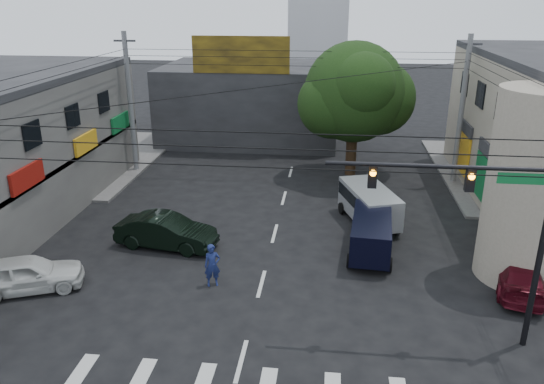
% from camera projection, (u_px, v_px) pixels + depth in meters
% --- Properties ---
extents(ground, '(160.00, 160.00, 0.00)m').
position_uv_depth(ground, '(254.00, 310.00, 20.21)').
color(ground, black).
rests_on(ground, ground).
extents(sidewalk_far_left, '(16.00, 16.00, 0.15)m').
position_uv_depth(sidewalk_far_left, '(48.00, 158.00, 38.87)').
color(sidewalk_far_left, '#514F4C').
rests_on(sidewalk_far_left, ground).
extents(corner_column, '(4.00, 4.00, 8.00)m').
position_uv_depth(corner_column, '(537.00, 188.00, 21.36)').
color(corner_column, gray).
rests_on(corner_column, ground).
extents(building_far, '(14.00, 10.00, 6.00)m').
position_uv_depth(building_far, '(252.00, 102.00, 43.80)').
color(building_far, '#232326').
rests_on(building_far, ground).
extents(billboard, '(7.00, 0.30, 2.60)m').
position_uv_depth(billboard, '(241.00, 55.00, 37.74)').
color(billboard, olive).
rests_on(billboard, building_far).
extents(street_tree, '(6.40, 6.40, 8.70)m').
position_uv_depth(street_tree, '(354.00, 92.00, 33.70)').
color(street_tree, black).
rests_on(street_tree, ground).
extents(traffic_gantry, '(7.10, 0.35, 7.20)m').
position_uv_depth(traffic_gantry, '(493.00, 213.00, 16.75)').
color(traffic_gantry, black).
rests_on(traffic_gantry, ground).
extents(utility_pole_far_left, '(0.32, 0.32, 9.20)m').
position_uv_depth(utility_pole_far_left, '(130.00, 104.00, 34.63)').
color(utility_pole_far_left, '#59595B').
rests_on(utility_pole_far_left, ground).
extents(utility_pole_far_right, '(0.32, 0.32, 9.20)m').
position_uv_depth(utility_pole_far_right, '(461.00, 112.00, 32.38)').
color(utility_pole_far_right, '#59595B').
rests_on(utility_pole_far_right, ground).
extents(dark_sedan, '(3.10, 5.27, 1.57)m').
position_uv_depth(dark_sedan, '(166.00, 231.00, 25.08)').
color(dark_sedan, black).
rests_on(dark_sedan, ground).
extents(white_compact, '(4.82, 5.59, 1.49)m').
position_uv_depth(white_compact, '(27.00, 274.00, 21.36)').
color(white_compact, silver).
rests_on(white_compact, ground).
extents(maroon_sedan, '(3.87, 5.32, 1.30)m').
position_uv_depth(maroon_sedan, '(521.00, 275.00, 21.45)').
color(maroon_sedan, '#470A14').
rests_on(maroon_sedan, ground).
extents(silver_minivan, '(5.57, 4.51, 1.92)m').
position_uv_depth(silver_minivan, '(369.00, 206.00, 27.61)').
color(silver_minivan, '#9B9FA3').
rests_on(silver_minivan, ground).
extents(navy_van, '(4.82, 2.49, 1.81)m').
position_uv_depth(navy_van, '(371.00, 236.00, 24.36)').
color(navy_van, black).
rests_on(navy_van, ground).
extents(traffic_officer, '(0.95, 0.87, 1.83)m').
position_uv_depth(traffic_officer, '(212.00, 265.00, 21.67)').
color(traffic_officer, '#172051').
rests_on(traffic_officer, ground).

